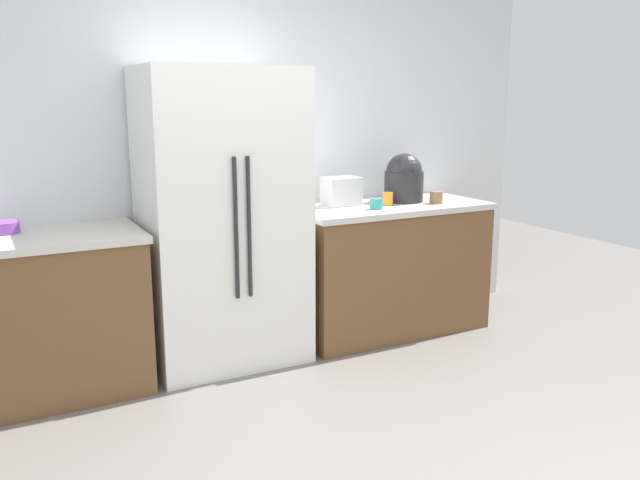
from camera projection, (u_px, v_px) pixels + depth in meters
name	position (u px, v px, depth m)	size (l,w,h in m)	color
kitchen_back_panel	(213.00, 132.00, 4.32)	(4.94, 0.10, 2.83)	silver
counter_left	(7.00, 320.00, 3.58)	(1.46, 0.67, 0.91)	brown
counter_right	(387.00, 267.00, 4.70)	(1.38, 0.67, 0.91)	brown
refrigerator	(223.00, 219.00, 4.05)	(0.95, 0.65, 1.81)	white
toaster	(341.00, 191.00, 4.53)	(0.24, 0.17, 0.19)	silver
rice_cooker	(404.00, 179.00, 4.69)	(0.28, 0.28, 0.34)	#262628
cup_a	(388.00, 199.00, 4.55)	(0.07, 0.07, 0.09)	orange
cup_b	(436.00, 197.00, 4.63)	(0.09, 0.09, 0.08)	brown
cup_c	(376.00, 204.00, 4.39)	(0.08, 0.08, 0.07)	teal
bowl_a	(3.00, 228.00, 3.61)	(0.17, 0.17, 0.06)	purple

